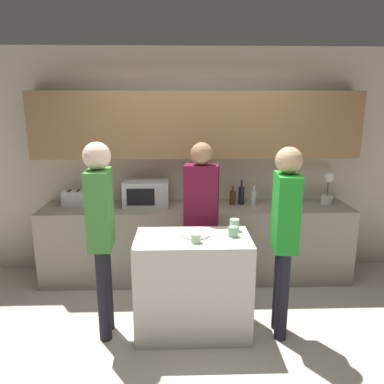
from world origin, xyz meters
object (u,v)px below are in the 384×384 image
bottle_0 (233,197)px  person_center (101,224)px  potted_plant (328,188)px  cup_1 (233,232)px  cup_0 (196,238)px  bottle_2 (253,198)px  toaster (74,198)px  bottle_1 (241,195)px  person_left (201,209)px  microwave (147,193)px  plate_on_island (195,234)px  cup_2 (234,225)px  person_right (285,227)px

bottle_0 → person_center: (-1.30, -1.20, 0.09)m
potted_plant → cup_1: size_ratio=4.45×
cup_1 → person_center: person_center is taller
cup_0 → bottle_2: bearing=59.3°
toaster → bottle_1: bearing=0.3°
person_left → cup_0: bearing=93.7°
bottle_0 → cup_1: 1.16m
bottle_0 → bottle_1: (0.10, 0.01, 0.02)m
toaster → bottle_1: (1.96, 0.01, 0.02)m
microwave → cup_1: (0.86, -1.15, -0.07)m
bottle_0 → plate_on_island: bottle_0 is taller
bottle_2 → cup_1: size_ratio=2.80×
bottle_2 → person_left: (-0.64, -0.55, 0.03)m
cup_0 → cup_2: (0.37, 0.29, 0.02)m
potted_plant → plate_on_island: potted_plant is taller
bottle_2 → cup_0: bearing=-120.7°
cup_1 → person_left: size_ratio=0.05×
cup_0 → microwave: bearing=112.3°
person_left → plate_on_island: bearing=91.3°
potted_plant → cup_1: potted_plant is taller
bottle_0 → person_left: bearing=-123.3°
bottle_0 → bottle_1: size_ratio=0.79×
bottle_2 → bottle_1: bearing=149.0°
cup_0 → person_left: 0.68m
bottle_2 → person_right: size_ratio=0.14×
bottle_1 → person_right: 1.26m
bottle_1 → plate_on_island: bearing=-117.8°
bottle_0 → cup_1: size_ratio=2.59×
microwave → person_left: person_left is taller
bottle_1 → plate_on_island: bottle_1 is taller
microwave → bottle_0: size_ratio=2.26×
bottle_2 → plate_on_island: size_ratio=0.96×
bottle_2 → potted_plant: bearing=4.4°
bottle_1 → cup_2: size_ratio=2.69×
toaster → potted_plant: (2.99, 0.00, 0.11)m
microwave → cup_0: (0.53, -1.29, -0.08)m
plate_on_island → cup_2: size_ratio=2.39×
plate_on_island → cup_2: (0.37, 0.12, 0.05)m
microwave → person_center: 1.23m
bottle_0 → person_right: 1.27m
person_right → person_center: bearing=93.8°
cup_1 → person_left: (-0.25, 0.53, 0.05)m
microwave → person_center: (-0.29, -1.19, 0.02)m
bottle_0 → cup_0: 1.38m
cup_0 → cup_2: bearing=38.4°
potted_plant → cup_2: (-1.25, -0.99, -0.11)m
cup_1 → microwave: bearing=127.0°
cup_1 → bottle_2: bearing=70.2°
potted_plant → person_right: bearing=-124.5°
toaster → person_right: person_right is taller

